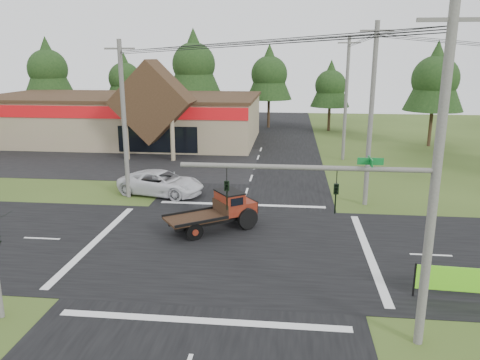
# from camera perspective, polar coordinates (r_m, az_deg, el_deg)

# --- Properties ---
(ground) EXTENTS (120.00, 120.00, 0.00)m
(ground) POSITION_cam_1_polar(r_m,az_deg,el_deg) (24.10, -1.48, -8.14)
(ground) COLOR #35491A
(ground) RESTS_ON ground
(road_ns) EXTENTS (12.00, 120.00, 0.02)m
(road_ns) POSITION_cam_1_polar(r_m,az_deg,el_deg) (24.09, -1.48, -8.12)
(road_ns) COLOR black
(road_ns) RESTS_ON ground
(road_ew) EXTENTS (120.00, 12.00, 0.02)m
(road_ew) POSITION_cam_1_polar(r_m,az_deg,el_deg) (24.09, -1.48, -8.11)
(road_ew) COLOR black
(road_ew) RESTS_ON ground
(parking_apron) EXTENTS (28.00, 14.00, 0.02)m
(parking_apron) POSITION_cam_1_polar(r_m,az_deg,el_deg) (45.36, -16.00, 2.28)
(parking_apron) COLOR black
(parking_apron) RESTS_ON ground
(cvs_building) EXTENTS (30.40, 18.20, 9.19)m
(cvs_building) POSITION_cam_1_polar(r_m,az_deg,el_deg) (55.25, -13.78, 7.49)
(cvs_building) COLOR #958A65
(cvs_building) RESTS_ON ground
(traffic_signal_mast) EXTENTS (8.12, 0.24, 7.00)m
(traffic_signal_mast) POSITION_cam_1_polar(r_m,az_deg,el_deg) (15.57, 16.31, -4.39)
(traffic_signal_mast) COLOR #595651
(traffic_signal_mast) RESTS_ON ground
(utility_pole_nr) EXTENTS (2.00, 0.30, 11.00)m
(utility_pole_nr) POSITION_cam_1_polar(r_m,az_deg,el_deg) (15.63, 22.71, -0.24)
(utility_pole_nr) COLOR #595651
(utility_pole_nr) RESTS_ON ground
(utility_pole_nw) EXTENTS (2.00, 0.30, 10.50)m
(utility_pole_nw) POSITION_cam_1_polar(r_m,az_deg,el_deg) (32.20, -13.97, 7.22)
(utility_pole_nw) COLOR #595651
(utility_pole_nw) RESTS_ON ground
(utility_pole_ne) EXTENTS (2.00, 0.30, 11.50)m
(utility_pole_ne) POSITION_cam_1_polar(r_m,az_deg,el_deg) (30.61, 15.68, 7.68)
(utility_pole_ne) COLOR #595651
(utility_pole_ne) RESTS_ON ground
(utility_pole_n) EXTENTS (2.00, 0.30, 11.20)m
(utility_pole_n) POSITION_cam_1_polar(r_m,az_deg,el_deg) (44.43, 12.80, 9.71)
(utility_pole_n) COLOR #595651
(utility_pole_n) RESTS_ON ground
(tree_row_a) EXTENTS (6.72, 6.72, 12.12)m
(tree_row_a) POSITION_cam_1_polar(r_m,az_deg,el_deg) (70.24, -22.41, 12.61)
(tree_row_a) COLOR #332316
(tree_row_a) RESTS_ON ground
(tree_row_b) EXTENTS (5.60, 5.60, 10.10)m
(tree_row_b) POSITION_cam_1_polar(r_m,az_deg,el_deg) (68.05, -13.90, 12.10)
(tree_row_b) COLOR #332316
(tree_row_b) RESTS_ON ground
(tree_row_c) EXTENTS (7.28, 7.28, 13.13)m
(tree_row_c) POSITION_cam_1_polar(r_m,az_deg,el_deg) (64.33, -5.65, 14.11)
(tree_row_c) COLOR #332316
(tree_row_c) RESTS_ON ground
(tree_row_d) EXTENTS (6.16, 6.16, 11.11)m
(tree_row_d) POSITION_cam_1_polar(r_m,az_deg,el_deg) (64.10, 3.58, 12.95)
(tree_row_d) COLOR #332316
(tree_row_d) RESTS_ON ground
(tree_row_e) EXTENTS (5.04, 5.04, 9.09)m
(tree_row_e) POSITION_cam_1_polar(r_m,az_deg,el_deg) (62.29, 10.99, 11.43)
(tree_row_e) COLOR #332316
(tree_row_e) RESTS_ON ground
(tree_side_ne) EXTENTS (6.16, 6.16, 11.11)m
(tree_side_ne) POSITION_cam_1_polar(r_m,az_deg,el_deg) (54.15, 22.74, 11.54)
(tree_side_ne) COLOR #332316
(tree_side_ne) RESTS_ON ground
(antique_flatbed_truck) EXTENTS (5.38, 4.62, 2.17)m
(antique_flatbed_truck) POSITION_cam_1_polar(r_m,az_deg,el_deg) (25.94, -3.30, -3.90)
(antique_flatbed_truck) COLOR #5D180D
(antique_flatbed_truck) RESTS_ON ground
(roadside_banner) EXTENTS (4.24, 0.37, 1.45)m
(roadside_banner) POSITION_cam_1_polar(r_m,az_deg,el_deg) (20.92, 26.16, -11.29)
(roadside_banner) COLOR #66D61C
(roadside_banner) RESTS_ON ground
(white_pickup) EXTENTS (6.48, 4.10, 1.67)m
(white_pickup) POSITION_cam_1_polar(r_m,az_deg,el_deg) (33.23, -9.57, -0.34)
(white_pickup) COLOR silver
(white_pickup) RESTS_ON ground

